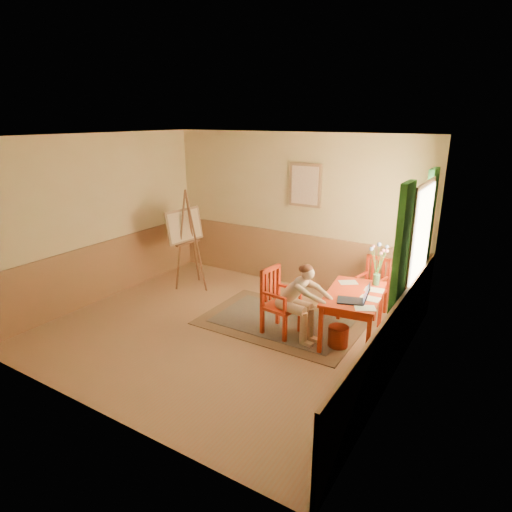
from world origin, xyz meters
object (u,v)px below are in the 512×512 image
Objects in this scene: table at (354,299)px; easel at (186,230)px; chair_left at (279,301)px; figure at (297,298)px; chair_back at (373,286)px; laptop at (356,298)px.

table is 3.42m from easel.
easel reaches higher than chair_left.
table is at bearing 29.94° from figure.
table is at bearing 19.33° from chair_left.
figure is at bearing -114.19° from chair_back.
chair_left is 1.07× the size of chair_back.
chair_left is 1.68m from chair_back.
laptop is at bearing -67.84° from table.
laptop is 3.57m from easel.
chair_left is 0.54× the size of easel.
chair_back is (0.96, 1.38, -0.03)m from chair_left.
chair_left is 2.56m from easel.
easel reaches higher than laptop.
laptop is (0.12, -0.29, 0.14)m from table.
table is at bearing 112.16° from laptop.
table is at bearing -7.27° from easel.
chair_left is (-1.00, -0.35, -0.14)m from table.
easel is (-3.32, -0.61, 0.62)m from chair_back.
chair_back is at bearing 10.33° from easel.
table is 0.34m from laptop.
table is 1.12× the size of figure.
chair_back is 0.80× the size of figure.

